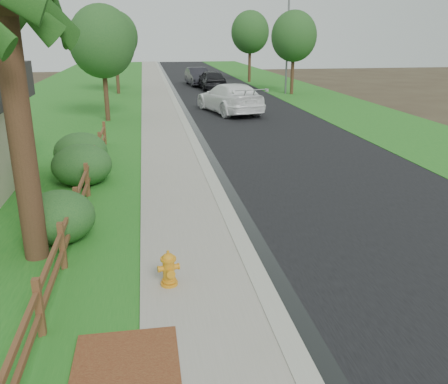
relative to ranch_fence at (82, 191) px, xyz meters
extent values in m
plane|color=#362A1D|center=(3.60, -6.40, -0.62)|extent=(120.00, 120.00, 0.00)
cube|color=black|center=(8.20, 28.60, -0.61)|extent=(8.00, 90.00, 0.02)
cube|color=gray|center=(4.00, 28.60, -0.56)|extent=(0.40, 90.00, 0.12)
cube|color=black|center=(4.35, 28.60, -0.60)|extent=(0.50, 90.00, 0.00)
cube|color=gray|center=(2.70, 28.60, -0.57)|extent=(2.20, 90.00, 0.10)
cube|color=#1C631C|center=(0.80, 28.60, -0.59)|extent=(1.60, 90.00, 0.06)
cube|color=#1C631C|center=(-4.40, 28.60, -0.60)|extent=(9.00, 90.00, 0.04)
cube|color=#1C631C|center=(15.10, 28.60, -0.60)|extent=(6.00, 90.00, 0.04)
cube|color=brown|center=(1.40, -7.40, -0.56)|extent=(1.60, 2.40, 0.11)
cube|color=#55381C|center=(0.00, -6.00, -0.07)|extent=(0.12, 0.12, 1.10)
cube|color=#55381C|center=(0.00, -3.60, -0.07)|extent=(0.12, 0.12, 1.10)
cube|color=#55381C|center=(0.00, -1.20, -0.07)|extent=(0.12, 0.12, 1.10)
cube|color=#55381C|center=(0.00, 1.20, -0.07)|extent=(0.12, 0.12, 1.10)
cube|color=#55381C|center=(0.00, 3.60, -0.07)|extent=(0.12, 0.12, 1.10)
cube|color=#55381C|center=(0.00, 6.00, -0.07)|extent=(0.12, 0.12, 1.10)
cube|color=#55381C|center=(0.00, 8.40, -0.07)|extent=(0.12, 0.12, 1.10)
cube|color=#55381C|center=(0.00, -7.20, -0.17)|extent=(0.08, 2.35, 0.10)
cube|color=#55381C|center=(0.00, -7.20, 0.23)|extent=(0.08, 2.35, 0.10)
cube|color=#55381C|center=(0.00, -4.80, -0.17)|extent=(0.08, 2.35, 0.10)
cube|color=#55381C|center=(0.00, -4.80, 0.23)|extent=(0.08, 2.35, 0.10)
cube|color=#55381C|center=(0.00, -2.40, -0.17)|extent=(0.08, 2.35, 0.10)
cube|color=#55381C|center=(0.00, -2.40, 0.23)|extent=(0.08, 2.35, 0.10)
cube|color=#55381C|center=(0.00, 0.00, -0.17)|extent=(0.08, 2.35, 0.10)
cube|color=#55381C|center=(0.00, 0.00, 0.23)|extent=(0.08, 2.35, 0.10)
cube|color=#55381C|center=(0.00, 2.40, -0.17)|extent=(0.08, 2.35, 0.10)
cube|color=#55381C|center=(0.00, 2.40, 0.23)|extent=(0.08, 2.35, 0.10)
cube|color=#55381C|center=(0.00, 4.80, -0.17)|extent=(0.08, 2.35, 0.10)
cube|color=#55381C|center=(0.00, 4.80, 0.23)|extent=(0.08, 2.35, 0.10)
cube|color=#55381C|center=(0.00, 7.20, -0.17)|extent=(0.08, 2.35, 0.10)
cube|color=#55381C|center=(0.00, 7.20, 0.23)|extent=(0.08, 2.35, 0.10)
cylinder|color=#3C2718|center=(-0.70, -2.90, 2.13)|extent=(0.52, 0.52, 5.50)
cylinder|color=orange|center=(2.17, -4.76, -0.49)|extent=(0.34, 0.34, 0.06)
cylinder|color=orange|center=(2.17, -4.76, -0.22)|extent=(0.23, 0.23, 0.52)
cylinder|color=orange|center=(2.17, -4.76, -0.42)|extent=(0.28, 0.28, 0.05)
cylinder|color=orange|center=(2.17, -4.76, 0.04)|extent=(0.31, 0.31, 0.05)
ellipsoid|color=orange|center=(2.17, -4.76, 0.06)|extent=(0.25, 0.25, 0.19)
cylinder|color=orange|center=(2.17, -4.76, 0.18)|extent=(0.06, 0.06, 0.07)
cylinder|color=orange|center=(2.20, -4.91, -0.19)|extent=(0.17, 0.14, 0.15)
cylinder|color=orange|center=(2.01, -4.79, -0.15)|extent=(0.15, 0.14, 0.12)
cylinder|color=orange|center=(2.34, -4.73, -0.15)|extent=(0.15, 0.14, 0.12)
imported|color=white|center=(7.15, 16.68, 0.32)|extent=(3.99, 6.75, 1.83)
imported|color=black|center=(7.78, 29.86, 0.27)|extent=(2.29, 5.16, 1.73)
imported|color=black|center=(6.97, 33.48, 0.23)|extent=(2.16, 5.18, 1.66)
cylinder|color=slate|center=(13.42, 25.50, 3.34)|extent=(0.16, 0.16, 7.92)
ellipsoid|color=brown|center=(-0.30, 2.63, -0.26)|extent=(1.29, 1.12, 0.72)
ellipsoid|color=#16401D|center=(-0.30, -2.06, 0.02)|extent=(2.22, 2.22, 1.28)
ellipsoid|color=#16401D|center=(-0.30, 2.55, 0.07)|extent=(2.01, 2.01, 1.37)
ellipsoid|color=#16401D|center=(-0.56, 4.47, 0.08)|extent=(2.15, 2.15, 1.39)
cylinder|color=#3C2718|center=(-0.30, 14.80, 1.31)|extent=(0.26, 0.26, 3.85)
ellipsoid|color=#16401D|center=(-0.30, 14.80, 3.78)|extent=(3.60, 3.60, 3.96)
cylinder|color=#3C2718|center=(-0.30, 27.84, 1.38)|extent=(0.27, 0.27, 4.00)
ellipsoid|color=#16401D|center=(-0.30, 27.84, 3.95)|extent=(3.69, 3.69, 4.06)
cylinder|color=#3C2718|center=(13.87, 25.25, 1.39)|extent=(0.28, 0.28, 4.02)
ellipsoid|color=#16401D|center=(13.87, 25.25, 3.98)|extent=(3.64, 3.64, 4.00)
cylinder|color=#3C2718|center=(12.60, 35.94, 1.54)|extent=(0.30, 0.30, 4.31)
ellipsoid|color=#16401D|center=(12.60, 35.94, 4.31)|extent=(3.81, 3.81, 4.19)
camera|label=1|loc=(1.90, -13.15, 4.22)|focal=38.00mm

